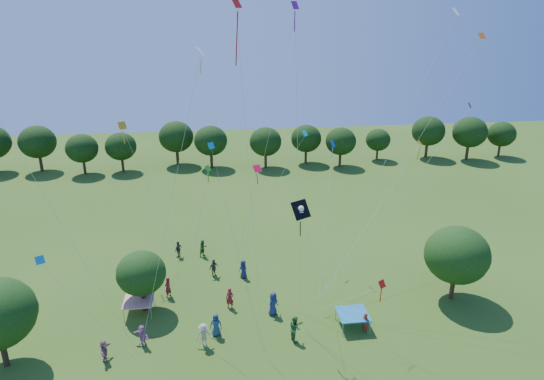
% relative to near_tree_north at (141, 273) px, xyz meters
% --- Properties ---
extents(near_tree_north, '(3.72, 3.72, 4.90)m').
position_rel_near_tree_north_xyz_m(near_tree_north, '(0.00, 0.00, 0.00)').
color(near_tree_north, '#422B19').
rests_on(near_tree_north, ground).
extents(near_tree_east, '(5.00, 5.00, 6.14)m').
position_rel_near_tree_north_xyz_m(near_tree_east, '(24.26, -1.48, 0.67)').
color(near_tree_east, '#422B19').
rests_on(near_tree_east, ground).
extents(treeline, '(88.01, 8.77, 6.77)m').
position_rel_near_tree_north_xyz_m(treeline, '(7.62, 37.07, 0.87)').
color(treeline, '#422B19').
rests_on(treeline, ground).
extents(tent_red_stripe, '(2.20, 2.20, 1.10)m').
position_rel_near_tree_north_xyz_m(tent_red_stripe, '(-0.36, -0.31, -2.18)').
color(tent_red_stripe, red).
rests_on(tent_red_stripe, ground).
extents(tent_blue, '(2.20, 2.20, 1.10)m').
position_rel_near_tree_north_xyz_m(tent_blue, '(15.32, -4.09, -2.18)').
color(tent_blue, '#18689E').
rests_on(tent_blue, ground).
extents(crowd_person_0, '(0.89, 0.90, 1.67)m').
position_rel_near_tree_north_xyz_m(crowd_person_0, '(7.92, 3.89, -2.39)').
color(crowd_person_0, navy).
rests_on(crowd_person_0, ground).
extents(crowd_person_1, '(0.62, 0.69, 1.56)m').
position_rel_near_tree_north_xyz_m(crowd_person_1, '(16.02, -4.86, -2.44)').
color(crowd_person_1, maroon).
rests_on(crowd_person_1, ground).
extents(crowd_person_2, '(0.93, 0.88, 1.69)m').
position_rel_near_tree_north_xyz_m(crowd_person_2, '(4.48, 8.34, -2.38)').
color(crowd_person_2, '#295424').
rests_on(crowd_person_2, ground).
extents(crowd_person_3, '(1.17, 0.57, 1.77)m').
position_rel_near_tree_north_xyz_m(crowd_person_3, '(4.56, -4.98, -2.34)').
color(crowd_person_3, '#AF9F8C').
rests_on(crowd_person_3, ground).
extents(crowd_person_4, '(1.01, 0.96, 1.64)m').
position_rel_near_tree_north_xyz_m(crowd_person_4, '(5.40, 4.45, -2.40)').
color(crowd_person_4, '#3C3830').
rests_on(crowd_person_4, ground).
extents(crowd_person_5, '(1.44, 1.33, 1.55)m').
position_rel_near_tree_north_xyz_m(crowd_person_5, '(0.37, -4.31, -2.44)').
color(crowd_person_5, '#A46098').
rests_on(crowd_person_5, ground).
extents(crowd_person_6, '(1.03, 1.01, 1.90)m').
position_rel_near_tree_north_xyz_m(crowd_person_6, '(9.76, -1.88, -2.27)').
color(crowd_person_6, navy).
rests_on(crowd_person_6, ground).
extents(crowd_person_7, '(0.74, 0.60, 1.73)m').
position_rel_near_tree_north_xyz_m(crowd_person_7, '(6.56, -0.59, -2.36)').
color(crowd_person_7, maroon).
rests_on(crowd_person_7, ground).
extents(crowd_person_8, '(1.01, 0.96, 1.84)m').
position_rel_near_tree_north_xyz_m(crowd_person_8, '(0.02, 0.74, -2.30)').
color(crowd_person_8, '#214E32').
rests_on(crowd_person_8, ground).
extents(crowd_person_9, '(0.86, 1.08, 1.51)m').
position_rel_near_tree_north_xyz_m(crowd_person_9, '(-0.26, 3.98, -2.47)').
color(crowd_person_9, '#B9A294').
rests_on(crowd_person_9, ground).
extents(crowd_person_10, '(0.89, 1.03, 1.62)m').
position_rel_near_tree_north_xyz_m(crowd_person_10, '(2.18, 8.47, -2.41)').
color(crowd_person_10, '#3F3A32').
rests_on(crowd_person_10, ground).
extents(crowd_person_11, '(0.65, 1.47, 1.52)m').
position_rel_near_tree_north_xyz_m(crowd_person_11, '(-1.90, -5.61, -2.46)').
color(crowd_person_11, '#935675').
rests_on(crowd_person_11, ground).
extents(crowd_person_12, '(0.93, 0.61, 1.76)m').
position_rel_near_tree_north_xyz_m(crowd_person_12, '(5.42, -3.87, -2.34)').
color(crowd_person_12, navy).
rests_on(crowd_person_12, ground).
extents(crowd_person_13, '(0.73, 0.78, 1.76)m').
position_rel_near_tree_north_xyz_m(crowd_person_13, '(1.68, 1.65, -2.34)').
color(crowd_person_13, maroon).
rests_on(crowd_person_13, ground).
extents(crowd_person_14, '(0.68, 1.02, 1.90)m').
position_rel_near_tree_north_xyz_m(crowd_person_14, '(10.86, -5.09, -2.27)').
color(crowd_person_14, '#2C632A').
rests_on(crowd_person_14, ground).
extents(pirate_kite, '(3.27, 1.44, 8.89)m').
position_rel_near_tree_north_xyz_m(pirate_kite, '(11.23, -4.66, 6.37)').
color(pirate_kite, black).
extents(red_high_kite, '(1.50, 1.78, 21.18)m').
position_rel_near_tree_north_xyz_m(red_high_kite, '(7.49, -5.01, 15.27)').
color(red_high_kite, red).
extents(small_kite_0, '(2.24, 1.32, 9.37)m').
position_rel_near_tree_north_xyz_m(small_kite_0, '(8.83, 2.26, 5.96)').
color(small_kite_0, red).
extents(small_kite_1, '(11.41, 9.84, 9.49)m').
position_rel_near_tree_north_xyz_m(small_kite_1, '(21.84, 5.21, 5.13)').
color(small_kite_1, orange).
extents(small_kite_2, '(4.17, 1.41, 11.85)m').
position_rel_near_tree_north_xyz_m(small_kite_2, '(-1.07, 7.59, 7.88)').
color(small_kite_2, orange).
extents(small_kite_3, '(2.42, 0.72, 11.16)m').
position_rel_near_tree_north_xyz_m(small_kite_3, '(4.86, -3.23, 6.44)').
color(small_kite_3, green).
extents(small_kite_4, '(3.11, 8.76, 10.09)m').
position_rel_near_tree_north_xyz_m(small_kite_4, '(15.51, 4.80, 6.18)').
color(small_kite_4, blue).
extents(small_kite_5, '(0.90, 0.99, 20.95)m').
position_rel_near_tree_north_xyz_m(small_kite_5, '(11.07, -3.05, 13.47)').
color(small_kite_5, '#901886').
extents(small_kite_6, '(4.93, 1.75, 18.75)m').
position_rel_near_tree_north_xyz_m(small_kite_6, '(4.19, -8.42, 12.12)').
color(small_kite_6, silver).
extents(small_kite_7, '(2.37, 3.07, 11.66)m').
position_rel_near_tree_north_xyz_m(small_kite_7, '(6.10, 1.23, 6.92)').
color(small_kite_7, '#0C95BF').
extents(small_kite_8, '(3.78, 5.76, 5.71)m').
position_rel_near_tree_north_xyz_m(small_kite_8, '(14.53, -8.66, 2.53)').
color(small_kite_8, red).
extents(small_kite_9, '(11.67, 2.36, 19.02)m').
position_rel_near_tree_north_xyz_m(small_kite_9, '(21.33, -0.59, 11.37)').
color(small_kite_9, '#D6570B').
extents(small_kite_10, '(7.28, 1.33, 17.94)m').
position_rel_near_tree_north_xyz_m(small_kite_10, '(-4.70, -6.41, 11.66)').
color(small_kite_10, '#B8C911').
extents(small_kite_11, '(5.12, 0.75, 22.26)m').
position_rel_near_tree_north_xyz_m(small_kite_11, '(11.37, 3.20, 15.58)').
color(small_kite_11, '#198B41').
extents(small_kite_12, '(4.16, 1.78, 8.29)m').
position_rel_near_tree_north_xyz_m(small_kite_12, '(-2.73, -8.73, 4.44)').
color(small_kite_12, '#147ECD').
extents(small_kite_13, '(6.50, 6.02, 15.63)m').
position_rel_near_tree_north_xyz_m(small_kite_13, '(17.67, -5.82, 7.95)').
color(small_kite_13, '#841668').
extents(small_kite_14, '(11.02, 5.34, 20.68)m').
position_rel_near_tree_north_xyz_m(small_kite_14, '(21.57, 1.68, 13.96)').
color(small_kite_14, white).
extents(small_kite_15, '(7.17, 3.24, 10.59)m').
position_rel_near_tree_north_xyz_m(small_kite_15, '(12.60, 7.57, 6.41)').
color(small_kite_15, '#0CB898').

